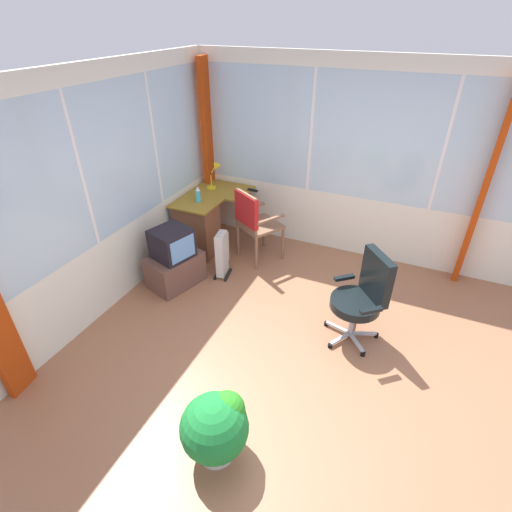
% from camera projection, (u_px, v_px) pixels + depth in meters
% --- Properties ---
extents(ground, '(5.60, 5.73, 0.06)m').
position_uv_depth(ground, '(306.00, 370.00, 3.76)').
color(ground, '#966043').
extents(north_window_panel, '(4.60, 0.07, 2.54)m').
position_uv_depth(north_window_panel, '(87.00, 205.00, 3.89)').
color(north_window_panel, white).
rests_on(north_window_panel, ground).
extents(east_window_panel, '(0.07, 4.73, 2.54)m').
position_uv_depth(east_window_panel, '(370.00, 166.00, 4.87)').
color(east_window_panel, white).
rests_on(east_window_panel, ground).
extents(curtain_corner, '(0.27, 0.10, 2.44)m').
position_uv_depth(curtain_corner, '(208.00, 150.00, 5.57)').
color(curtain_corner, '#B4380D').
rests_on(curtain_corner, ground).
extents(curtain_east_far, '(0.27, 0.10, 2.44)m').
position_uv_depth(curtain_east_far, '(485.00, 188.00, 4.38)').
color(curtain_east_far, '#B4380D').
rests_on(curtain_east_far, ground).
extents(desk, '(1.11, 0.79, 0.76)m').
position_uv_depth(desk, '(199.00, 226.00, 5.34)').
color(desk, olive).
rests_on(desk, ground).
extents(desk_lamp, '(0.23, 0.20, 0.37)m').
position_uv_depth(desk_lamp, '(216.00, 171.00, 5.48)').
color(desk_lamp, yellow).
rests_on(desk_lamp, desk).
extents(tv_remote, '(0.06, 0.15, 0.02)m').
position_uv_depth(tv_remote, '(253.00, 190.00, 5.48)').
color(tv_remote, black).
rests_on(tv_remote, desk).
extents(spray_bottle, '(0.06, 0.06, 0.22)m').
position_uv_depth(spray_bottle, '(198.00, 194.00, 5.12)').
color(spray_bottle, '#45BEE0').
rests_on(spray_bottle, desk).
extents(wooden_armchair, '(0.66, 0.66, 1.01)m').
position_uv_depth(wooden_armchair, '(252.00, 218.00, 5.03)').
color(wooden_armchair, brown).
rests_on(wooden_armchair, ground).
extents(office_chair, '(0.61, 0.61, 0.99)m').
position_uv_depth(office_chair, '(364.00, 294.00, 3.83)').
color(office_chair, '#B7B7BF').
rests_on(office_chair, ground).
extents(tv_on_stand, '(0.74, 0.61, 0.76)m').
position_uv_depth(tv_on_stand, '(174.00, 260.00, 4.74)').
color(tv_on_stand, brown).
rests_on(tv_on_stand, ground).
extents(space_heater, '(0.32, 0.22, 0.62)m').
position_uv_depth(space_heater, '(222.00, 254.00, 4.91)').
color(space_heater, silver).
rests_on(space_heater, ground).
extents(potted_plant, '(0.52, 0.52, 0.58)m').
position_uv_depth(potted_plant, '(216.00, 426.00, 2.86)').
color(potted_plant, silver).
rests_on(potted_plant, ground).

